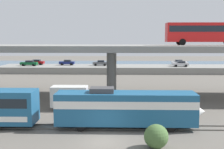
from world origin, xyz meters
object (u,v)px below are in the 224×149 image
object	(u,v)px
service_truck_east	(76,97)
parked_car_0	(179,62)
train_locomotive	(133,107)
parked_car_2	(36,62)
parked_car_4	(29,63)
parked_car_1	(67,62)
parked_car_3	(180,64)
transit_bus_on_overpass	(205,32)
parked_car_5	(100,63)

from	to	relation	value
service_truck_east	parked_car_0	distance (m)	51.04
train_locomotive	parked_car_2	xyz separation A→B (m)	(-25.17, 53.60, 0.30)
parked_car_2	parked_car_4	distance (m)	3.45
parked_car_1	parked_car_2	world-z (taller)	same
parked_car_3	parked_car_4	size ratio (longest dim) A/B	0.93
parked_car_2	parked_car_4	bearing A→B (deg)	73.76
parked_car_0	parked_car_4	distance (m)	41.47
train_locomotive	parked_car_1	size ratio (longest dim) A/B	3.61
transit_bus_on_overpass	service_truck_east	world-z (taller)	transit_bus_on_overpass
train_locomotive	parked_car_4	xyz separation A→B (m)	(-26.13, 50.29, 0.30)
service_truck_east	parked_car_4	bearing A→B (deg)	114.33
parked_car_3	parked_car_5	world-z (taller)	same
transit_bus_on_overpass	service_truck_east	bearing A→B (deg)	25.37
transit_bus_on_overpass	parked_car_1	world-z (taller)	transit_bus_on_overpass
parked_car_4	parked_car_5	xyz separation A→B (m)	(19.38, 1.03, -0.00)
transit_bus_on_overpass	parked_car_5	bearing A→B (deg)	-61.92
train_locomotive	parked_car_0	distance (m)	55.89
parked_car_0	parked_car_5	size ratio (longest dim) A/B	1.04
transit_bus_on_overpass	parked_car_4	bearing A→B (deg)	-41.61
train_locomotive	parked_car_2	world-z (taller)	train_locomotive
service_truck_east	parked_car_2	bearing A→B (deg)	111.72
parked_car_0	parked_car_1	distance (m)	31.41
parked_car_2	parked_car_5	distance (m)	18.56
parked_car_0	transit_bus_on_overpass	bearing A→B (deg)	-95.30
train_locomotive	transit_bus_on_overpass	distance (m)	21.88
train_locomotive	parked_car_5	xyz separation A→B (m)	(-6.75, 51.32, 0.30)
parked_car_1	parked_car_5	size ratio (longest dim) A/B	1.04
parked_car_0	parked_car_2	size ratio (longest dim) A/B	0.92
transit_bus_on_overpass	parked_car_5	xyz separation A→B (m)	(-18.50, 34.67, -7.67)
transit_bus_on_overpass	parked_car_5	distance (m)	40.04
train_locomotive	service_truck_east	bearing A→B (deg)	131.62
parked_car_1	parked_car_2	size ratio (longest dim) A/B	0.92
service_truck_east	parked_car_3	size ratio (longest dim) A/B	1.62
train_locomotive	parked_car_2	size ratio (longest dim) A/B	3.31
parked_car_1	service_truck_east	bearing A→B (deg)	101.66
service_truck_east	parked_car_5	size ratio (longest dim) A/B	1.68
service_truck_east	parked_car_4	size ratio (longest dim) A/B	1.50
parked_car_2	parked_car_0	bearing A→B (deg)	-179.74
parked_car_0	parked_car_3	distance (m)	4.81
transit_bus_on_overpass	parked_car_0	distance (m)	38.08
train_locomotive	transit_bus_on_overpass	bearing A→B (deg)	54.78
parked_car_2	parked_car_4	xyz separation A→B (m)	(-0.97, -3.31, 0.00)
parked_car_0	parked_car_3	bearing A→B (deg)	-97.20
parked_car_0	parked_car_5	world-z (taller)	same
parked_car_3	service_truck_east	bearing A→B (deg)	62.44
transit_bus_on_overpass	parked_car_4	xyz separation A→B (m)	(-37.88, 33.64, -7.67)
parked_car_0	parked_car_4	size ratio (longest dim) A/B	0.93
parked_car_1	parked_car_4	size ratio (longest dim) A/B	0.93
train_locomotive	transit_bus_on_overpass	size ratio (longest dim) A/B	1.26
service_truck_east	parked_car_2	xyz separation A→B (m)	(-18.25, 45.81, 0.86)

